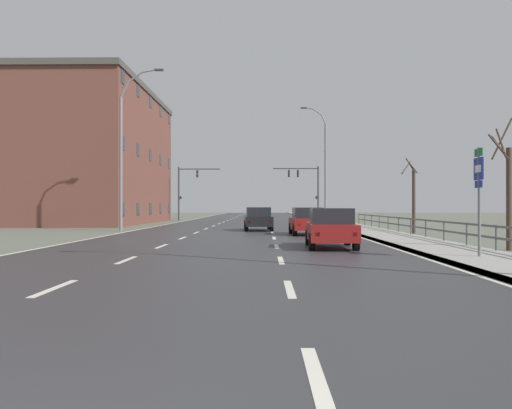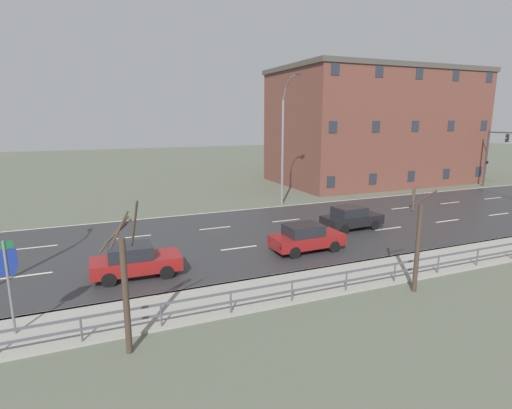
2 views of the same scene
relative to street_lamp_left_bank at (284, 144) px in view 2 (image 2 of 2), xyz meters
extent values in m
cube|color=#5B6051|center=(7.40, 16.73, -5.27)|extent=(160.00, 160.00, 0.12)
cube|color=beige|center=(5.06, -18.47, -5.18)|extent=(0.16, 2.20, 0.01)
cube|color=beige|center=(5.06, -13.07, -5.18)|extent=(0.16, 2.20, 0.01)
cube|color=beige|center=(5.06, -7.67, -5.18)|extent=(0.16, 2.20, 0.01)
cube|color=beige|center=(5.06, -2.27, -5.18)|extent=(0.16, 2.20, 0.01)
cube|color=beige|center=(5.06, 3.13, -5.18)|extent=(0.16, 2.20, 0.01)
cube|color=beige|center=(5.06, 8.53, -5.18)|extent=(0.16, 2.20, 0.01)
cube|color=beige|center=(5.06, 13.93, -5.18)|extent=(0.16, 2.20, 0.01)
cube|color=beige|center=(5.06, 19.33, -5.18)|extent=(0.16, 2.20, 0.01)
cube|color=beige|center=(9.73, -18.47, -5.18)|extent=(0.16, 2.20, 0.01)
cube|color=beige|center=(9.73, -13.07, -5.18)|extent=(0.16, 2.20, 0.01)
cube|color=beige|center=(9.73, -7.67, -5.18)|extent=(0.16, 2.20, 0.01)
cube|color=beige|center=(9.73, -2.27, -5.18)|extent=(0.16, 2.20, 0.01)
cube|color=beige|center=(9.73, 3.13, -5.18)|extent=(0.16, 2.20, 0.01)
cube|color=beige|center=(9.73, 8.53, -5.18)|extent=(0.16, 2.20, 0.01)
cube|color=beige|center=(9.73, 13.93, -5.18)|extent=(0.16, 2.20, 0.01)
cube|color=#515459|center=(17.25, -6.88, -4.26)|extent=(0.06, 33.98, 0.08)
cube|color=#515459|center=(17.25, -6.88, -4.66)|extent=(0.06, 33.98, 0.08)
cylinder|color=#515459|center=(17.25, -16.03, -4.71)|extent=(0.07, 0.07, 1.00)
cylinder|color=#515459|center=(17.25, -13.41, -4.71)|extent=(0.07, 0.07, 1.00)
cylinder|color=#515459|center=(17.25, -10.80, -4.71)|extent=(0.07, 0.07, 1.00)
cylinder|color=#515459|center=(17.25, -8.19, -4.71)|extent=(0.07, 0.07, 1.00)
cylinder|color=#515459|center=(17.25, -5.57, -4.71)|extent=(0.07, 0.07, 1.00)
cylinder|color=#515459|center=(17.25, -2.96, -4.71)|extent=(0.07, 0.07, 1.00)
cylinder|color=#515459|center=(17.25, -0.34, -4.71)|extent=(0.07, 0.07, 1.00)
cylinder|color=#515459|center=(17.25, 2.27, -4.71)|extent=(0.07, 0.07, 1.00)
cylinder|color=slate|center=(-0.20, 0.00, -0.81)|extent=(0.20, 0.20, 8.80)
cylinder|color=slate|center=(0.03, 0.00, 4.10)|extent=(0.58, 0.11, 1.07)
cylinder|color=slate|center=(0.74, 0.00, 4.94)|extent=(0.99, 0.11, 0.74)
cylinder|color=slate|center=(1.75, 0.00, 5.36)|extent=(1.13, 0.11, 0.30)
cube|color=#333335|center=(2.31, 0.00, 5.41)|extent=(0.56, 0.24, 0.12)
cylinder|color=slate|center=(15.80, -18.15, -3.48)|extent=(0.09, 0.09, 3.44)
cube|color=#146633|center=(15.78, -18.15, -1.91)|extent=(0.03, 0.56, 0.24)
cube|color=navy|center=(15.78, -18.15, -2.41)|extent=(0.03, 0.68, 0.68)
cube|color=white|center=(15.76, -18.15, -2.41)|extent=(0.01, 0.44, 0.22)
cube|color=navy|center=(15.78, -18.15, -2.88)|extent=(0.03, 0.52, 0.22)
cylinder|color=#38383A|center=(-0.50, 25.02, -2.15)|extent=(0.18, 0.18, 6.11)
cylinder|color=#38383A|center=(1.85, 25.02, 0.66)|extent=(4.70, 0.12, 0.12)
cube|color=black|center=(1.61, 25.02, 0.11)|extent=(0.20, 0.28, 0.80)
sphere|color=#2D2D2D|center=(1.61, 24.87, 0.37)|extent=(0.14, 0.14, 0.14)
sphere|color=#F2AD19|center=(1.61, 24.87, 0.11)|extent=(0.14, 0.14, 0.14)
sphere|color=#2D2D2D|center=(1.61, 24.87, -0.15)|extent=(0.14, 0.14, 0.14)
cube|color=black|center=(-0.28, 24.97, -2.61)|extent=(0.18, 0.12, 0.32)
cube|color=maroon|center=(11.67, -4.31, -4.56)|extent=(1.89, 4.16, 0.64)
cube|color=black|center=(11.67, -4.56, -3.94)|extent=(1.62, 2.05, 0.60)
cube|color=slate|center=(11.64, -3.61, -3.96)|extent=(1.41, 0.13, 0.51)
cylinder|color=black|center=(12.43, -3.01, -4.88)|extent=(0.24, 0.67, 0.66)
cylinder|color=black|center=(10.81, -3.06, -4.88)|extent=(0.24, 0.67, 0.66)
cylinder|color=black|center=(12.52, -5.55, -4.88)|extent=(0.24, 0.67, 0.66)
cylinder|color=black|center=(10.90, -5.60, -4.88)|extent=(0.24, 0.67, 0.66)
cube|color=red|center=(11.07, -6.36, -4.56)|extent=(0.16, 0.05, 0.14)
cube|color=red|center=(12.39, -6.31, -4.56)|extent=(0.16, 0.05, 0.14)
cube|color=maroon|center=(11.84, -13.62, -4.56)|extent=(1.89, 4.15, 0.64)
cube|color=black|center=(11.83, -13.87, -3.94)|extent=(1.62, 2.05, 0.60)
cube|color=slate|center=(11.86, -12.92, -3.96)|extent=(1.41, 0.12, 0.51)
cylinder|color=black|center=(12.69, -12.37, -4.88)|extent=(0.24, 0.67, 0.66)
cylinder|color=black|center=(11.07, -12.32, -4.88)|extent=(0.24, 0.67, 0.66)
cylinder|color=black|center=(12.61, -14.91, -4.88)|extent=(0.24, 0.67, 0.66)
cylinder|color=black|center=(10.99, -14.86, -4.88)|extent=(0.24, 0.67, 0.66)
cube|color=red|center=(11.12, -15.63, -4.56)|extent=(0.16, 0.04, 0.14)
cube|color=red|center=(12.44, -15.67, -4.56)|extent=(0.16, 0.04, 0.14)
cube|color=black|center=(8.82, 0.78, -4.56)|extent=(1.99, 4.19, 0.64)
cube|color=black|center=(8.84, 0.53, -3.94)|extent=(1.67, 2.09, 0.60)
cube|color=slate|center=(8.78, 1.48, -3.96)|extent=(1.41, 0.16, 0.51)
cylinder|color=black|center=(9.56, 2.10, -4.88)|extent=(0.26, 0.67, 0.66)
cylinder|color=black|center=(7.94, 2.00, -4.88)|extent=(0.26, 0.67, 0.66)
cylinder|color=black|center=(9.70, -0.44, -4.88)|extent=(0.26, 0.67, 0.66)
cylinder|color=black|center=(8.09, -0.53, -4.88)|extent=(0.26, 0.67, 0.66)
cube|color=red|center=(8.28, -1.28, -4.56)|extent=(0.16, 0.05, 0.14)
cube|color=red|center=(9.60, -1.21, -4.56)|extent=(0.16, 0.05, 0.14)
cube|color=brown|center=(-8.24, 15.77, 0.92)|extent=(13.02, 22.08, 12.26)
cube|color=#4C4742|center=(-8.24, 15.77, 7.30)|extent=(13.28, 22.52, 0.50)
cube|color=#282D38|center=(-1.71, 5.93, -3.81)|extent=(0.04, 0.90, 1.10)
cube|color=#282D38|center=(-1.71, 10.85, -3.81)|extent=(0.04, 0.90, 1.10)
cube|color=#282D38|center=(-1.71, 15.77, -3.81)|extent=(0.04, 0.90, 1.10)
cube|color=#282D38|center=(-1.71, 20.69, -3.81)|extent=(0.04, 0.90, 1.10)
cube|color=#282D38|center=(-1.71, 25.61, -3.81)|extent=(0.04, 0.90, 1.10)
cube|color=#282D38|center=(-1.71, 5.93, 1.32)|extent=(0.04, 0.90, 1.10)
cube|color=#282D38|center=(-1.71, 10.85, 1.32)|extent=(0.04, 0.90, 1.10)
cube|color=#282D38|center=(-1.71, 15.77, 1.32)|extent=(0.04, 0.90, 1.10)
cube|color=#282D38|center=(-1.71, 20.69, 1.32)|extent=(0.04, 0.90, 1.10)
cube|color=#282D38|center=(-1.71, 25.61, 1.32)|extent=(0.04, 0.90, 1.10)
cube|color=#282D38|center=(-1.71, 5.93, 6.45)|extent=(0.04, 0.90, 1.10)
cube|color=#282D38|center=(-1.71, 10.85, 6.45)|extent=(0.04, 0.90, 1.10)
cube|color=#282D38|center=(-1.71, 15.77, 6.45)|extent=(0.04, 0.90, 1.10)
cube|color=#282D38|center=(-1.71, 20.69, 6.45)|extent=(0.04, 0.90, 1.10)
cube|color=#282D38|center=(-1.71, 25.61, 6.45)|extent=(0.04, 0.90, 1.10)
cylinder|color=#423328|center=(18.34, -14.63, -3.29)|extent=(0.20, 0.20, 3.83)
cylinder|color=#423328|center=(18.27, -14.22, -0.99)|extent=(0.88, 0.22, 1.61)
cylinder|color=#423328|center=(18.03, -14.67, -1.21)|extent=(0.15, 0.67, 1.17)
cylinder|color=#423328|center=(17.90, -14.69, -1.27)|extent=(0.17, 0.92, 0.78)
cylinder|color=#423328|center=(17.87, -14.81, -1.36)|extent=(0.38, 1.00, 1.08)
cylinder|color=#423328|center=(18.22, -2.71, -3.29)|extent=(0.20, 0.20, 3.83)
cylinder|color=#423328|center=(17.87, -2.29, -1.21)|extent=(0.81, 0.81, 0.89)
cylinder|color=#423328|center=(17.97, -2.91, -1.13)|extent=(0.45, 0.57, 0.97)
cylinder|color=#423328|center=(18.02, -2.99, -1.17)|extent=(0.60, 0.47, 0.89)
camera|label=1|loc=(9.23, -34.17, -3.55)|focal=36.64mm
camera|label=2|loc=(30.77, -15.44, 2.19)|focal=28.53mm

